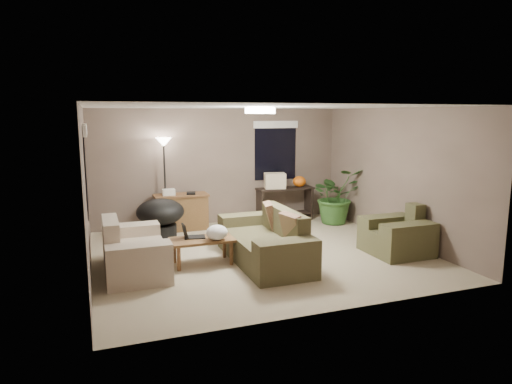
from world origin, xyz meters
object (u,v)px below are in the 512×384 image
object	(u,v)px
armchair	(397,237)
coffee_table	(202,242)
desk	(181,212)
houseplant	(336,202)
floor_lamp	(164,153)
loveseat	(133,253)
papasan_chair	(160,216)
main_sofa	(266,244)
console_table	(285,201)
cat_scratching_post	(388,232)

from	to	relation	value
armchair	coffee_table	bearing A→B (deg)	169.82
desk	houseplant	size ratio (longest dim) A/B	0.90
floor_lamp	houseplant	world-z (taller)	floor_lamp
loveseat	papasan_chair	world-z (taller)	loveseat
desk	papasan_chair	distance (m)	0.83
desk	floor_lamp	xyz separation A→B (m)	(-0.30, 0.13, 1.22)
loveseat	desk	size ratio (longest dim) A/B	1.45
floor_lamp	main_sofa	bearing A→B (deg)	-65.63
floor_lamp	houseplant	bearing A→B (deg)	-10.82
main_sofa	papasan_chair	world-z (taller)	main_sofa
main_sofa	armchair	xyz separation A→B (m)	(2.28, -0.36, 0.00)
papasan_chair	floor_lamp	size ratio (longest dim) A/B	0.62
desk	papasan_chair	size ratio (longest dim) A/B	0.92
armchair	coffee_table	size ratio (longest dim) A/B	1.00
console_table	cat_scratching_post	xyz separation A→B (m)	(1.07, -2.36, -0.22)
console_table	desk	bearing A→B (deg)	-178.39
loveseat	houseplant	xyz separation A→B (m)	(4.49, 1.75, 0.18)
console_table	houseplant	size ratio (longest dim) A/B	1.06
main_sofa	armchair	world-z (taller)	same
main_sofa	papasan_chair	distance (m)	2.37
houseplant	papasan_chair	bearing A→B (deg)	-178.78
coffee_table	papasan_chair	distance (m)	1.72
armchair	cat_scratching_post	distance (m)	0.65
loveseat	console_table	xyz separation A→B (m)	(3.55, 2.38, 0.14)
loveseat	papasan_chair	distance (m)	1.81
loveseat	main_sofa	bearing A→B (deg)	-5.93
armchair	loveseat	bearing A→B (deg)	172.42
houseplant	desk	bearing A→B (deg)	170.39
loveseat	coffee_table	size ratio (longest dim) A/B	1.60
houseplant	floor_lamp	bearing A→B (deg)	169.18
coffee_table	desk	bearing A→B (deg)	87.45
console_table	floor_lamp	distance (m)	2.91
loveseat	armchair	bearing A→B (deg)	-7.58
cat_scratching_post	armchair	bearing A→B (deg)	-112.25
coffee_table	cat_scratching_post	bearing A→B (deg)	0.13
armchair	papasan_chair	distance (m)	4.35
houseplant	armchair	bearing A→B (deg)	-92.88
papasan_chair	houseplant	xyz separation A→B (m)	(3.83, 0.08, 0.01)
cat_scratching_post	coffee_table	bearing A→B (deg)	-179.87
main_sofa	desk	size ratio (longest dim) A/B	2.00
main_sofa	desk	xyz separation A→B (m)	(-0.91, 2.53, 0.08)
console_table	coffee_table	bearing A→B (deg)	-136.17
loveseat	papasan_chair	xyz separation A→B (m)	(0.66, 1.67, 0.17)
armchair	console_table	xyz separation A→B (m)	(-0.82, 2.96, 0.14)
desk	console_table	world-z (taller)	same
main_sofa	houseplant	size ratio (longest dim) A/B	1.79
desk	loveseat	bearing A→B (deg)	-117.12
console_table	houseplant	world-z (taller)	houseplant
coffee_table	papasan_chair	bearing A→B (deg)	104.16
main_sofa	houseplant	bearing A→B (deg)	39.38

